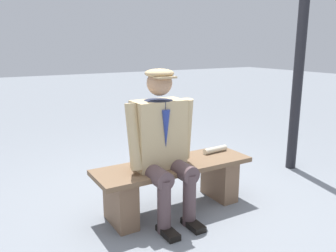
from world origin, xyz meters
name	(u,v)px	position (x,y,z in m)	size (l,w,h in m)	color
ground_plane	(174,209)	(0.00, 0.00, 0.00)	(30.00, 30.00, 0.00)	gray
bench	(174,181)	(0.00, 0.00, 0.28)	(1.44, 0.46, 0.44)	brown
seated_man	(162,140)	(0.15, 0.06, 0.70)	(0.61, 0.60, 1.29)	tan
rolled_magazine	(215,150)	(-0.52, -0.07, 0.47)	(0.06, 0.06, 0.27)	beige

